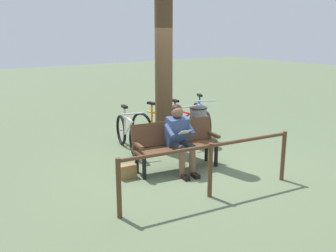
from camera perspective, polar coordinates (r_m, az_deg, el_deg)
name	(u,v)px	position (r m, az deg, el deg)	size (l,w,h in m)	color
ground_plane	(185,164)	(7.40, 2.48, -5.62)	(40.00, 40.00, 0.00)	#566647
bench	(175,141)	(7.06, 1.08, -2.27)	(1.65, 0.70, 0.87)	#51331E
person_reading	(179,135)	(6.87, 1.68, -1.36)	(0.53, 0.80, 1.20)	#334772
handbag	(128,171)	(6.75, -5.93, -6.60)	(0.30, 0.14, 0.24)	olive
tree_trunk	(164,55)	(7.80, -0.64, 10.34)	(0.35, 0.35, 3.96)	#4C3823
litter_bin	(198,126)	(8.53, 4.39, 0.02)	(0.38, 0.38, 0.84)	slate
bicycle_blue	(201,119)	(9.44, 4.85, 1.02)	(0.77, 1.55, 0.94)	black
bicycle_green	(180,126)	(8.74, 1.69, -0.02)	(0.48, 1.68, 0.94)	black
bicycle_black	(158,129)	(8.47, -1.48, -0.47)	(0.55, 1.65, 0.94)	black
bicycle_orange	(128,134)	(8.11, -5.92, -1.22)	(0.53, 1.65, 0.94)	black
railing_fence	(210,160)	(5.88, 6.22, -4.96)	(2.97, 0.40, 0.85)	#51331E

